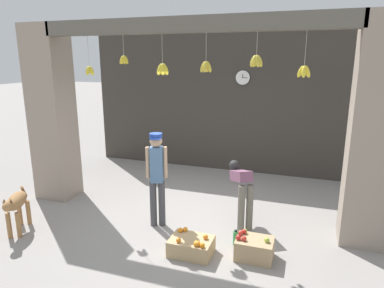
{
  "coord_description": "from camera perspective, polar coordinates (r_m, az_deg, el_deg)",
  "views": [
    {
      "loc": [
        1.86,
        -4.99,
        2.7
      ],
      "look_at": [
        0.0,
        0.45,
        1.26
      ],
      "focal_mm": 32.0,
      "sensor_mm": 36.0,
      "label": 1
    }
  ],
  "objects": [
    {
      "name": "fruit_crate_oranges",
      "position": [
        5.05,
        -0.12,
        -16.62
      ],
      "size": [
        0.6,
        0.44,
        0.3
      ],
      "color": "tan",
      "rests_on": "ground_plane"
    },
    {
      "name": "shopkeeper",
      "position": [
        5.53,
        -5.88,
        -4.88
      ],
      "size": [
        0.33,
        0.29,
        1.57
      ],
      "rotation": [
        0.0,
        0.0,
        3.49
      ],
      "color": "#424247",
      "rests_on": "ground_plane"
    },
    {
      "name": "ground_plane",
      "position": [
        5.97,
        -1.44,
        -12.83
      ],
      "size": [
        60.0,
        60.0,
        0.0
      ],
      "primitive_type": "plane",
      "color": "gray"
    },
    {
      "name": "storefront_awning",
      "position": [
        5.45,
        -1.11,
        18.83
      ],
      "size": [
        4.98,
        0.27,
        0.91
      ],
      "color": "#5B564C"
    },
    {
      "name": "worker_stooping",
      "position": [
        5.69,
        8.3,
        -7.14
      ],
      "size": [
        0.52,
        0.71,
        1.0
      ],
      "rotation": [
        0.0,
        0.0,
        0.53
      ],
      "color": "#6B665B",
      "rests_on": "ground_plane"
    },
    {
      "name": "dog",
      "position": [
        6.12,
        -27.24,
        -8.93
      ],
      "size": [
        0.48,
        0.8,
        0.69
      ],
      "rotation": [
        0.0,
        0.0,
        -1.13
      ],
      "color": "#9E7042",
      "rests_on": "ground_plane"
    },
    {
      "name": "shop_pillar_left",
      "position": [
        7.12,
        -22.26,
        4.6
      ],
      "size": [
        0.7,
        0.6,
        3.32
      ],
      "primitive_type": "cube",
      "color": "gray",
      "rests_on": "ground_plane"
    },
    {
      "name": "shop_back_wall",
      "position": [
        8.32,
        5.87,
        6.79
      ],
      "size": [
        6.88,
        0.12,
        3.32
      ],
      "primitive_type": "cube",
      "color": "#38332D",
      "rests_on": "ground_plane"
    },
    {
      "name": "water_bottle",
      "position": [
        5.31,
        7.27,
        -15.24
      ],
      "size": [
        0.08,
        0.08,
        0.24
      ],
      "color": "#38934C",
      "rests_on": "ground_plane"
    },
    {
      "name": "shop_pillar_right",
      "position": [
        5.47,
        28.3,
        1.39
      ],
      "size": [
        0.7,
        0.6,
        3.32
      ],
      "primitive_type": "cube",
      "color": "gray",
      "rests_on": "ground_plane"
    },
    {
      "name": "wall_clock",
      "position": [
        8.12,
        8.46,
        10.89
      ],
      "size": [
        0.35,
        0.03,
        0.35
      ],
      "color": "black"
    },
    {
      "name": "fruit_crate_apples",
      "position": [
        5.02,
        10.32,
        -16.71
      ],
      "size": [
        0.51,
        0.39,
        0.35
      ],
      "color": "tan",
      "rests_on": "ground_plane"
    }
  ]
}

